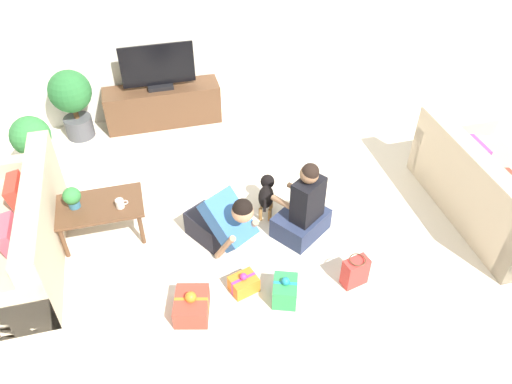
{
  "coord_description": "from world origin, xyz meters",
  "views": [
    {
      "loc": [
        -0.97,
        -3.47,
        3.66
      ],
      "look_at": [
        -0.04,
        0.15,
        0.45
      ],
      "focal_mm": 35.0,
      "sensor_mm": 36.0,
      "label": 1
    }
  ],
  "objects_px": {
    "gift_box_a": "(192,306)",
    "gift_box_c": "(285,291)",
    "sofa_left": "(12,238)",
    "sofa_right": "(490,191)",
    "person_sitting": "(304,210)",
    "gift_bag_a": "(355,272)",
    "coffee_table": "(99,209)",
    "dog": "(266,193)",
    "mug": "(120,204)",
    "tv_console": "(163,105)",
    "person_kneeling": "(222,222)",
    "tabletop_plant": "(72,197)",
    "potted_plant_corner_left": "(33,142)",
    "tv": "(158,69)",
    "potted_plant_back_left": "(72,98)",
    "gift_box_b": "(244,284)"
  },
  "relations": [
    {
      "from": "mug",
      "to": "gift_box_a",
      "type": "bearing_deg",
      "value": -65.38
    },
    {
      "from": "tv_console",
      "to": "person_kneeling",
      "type": "bearing_deg",
      "value": -82.98
    },
    {
      "from": "potted_plant_corner_left",
      "to": "gift_box_a",
      "type": "distance_m",
      "value": 2.73
    },
    {
      "from": "gift_box_a",
      "to": "tv",
      "type": "bearing_deg",
      "value": 87.78
    },
    {
      "from": "person_sitting",
      "to": "gift_bag_a",
      "type": "relative_size",
      "value": 2.83
    },
    {
      "from": "person_sitting",
      "to": "mug",
      "type": "bearing_deg",
      "value": -47.21
    },
    {
      "from": "sofa_right",
      "to": "person_sitting",
      "type": "bearing_deg",
      "value": 84.68
    },
    {
      "from": "sofa_left",
      "to": "gift_box_c",
      "type": "height_order",
      "value": "sofa_left"
    },
    {
      "from": "person_sitting",
      "to": "gift_bag_a",
      "type": "height_order",
      "value": "person_sitting"
    },
    {
      "from": "person_kneeling",
      "to": "dog",
      "type": "relative_size",
      "value": 1.66
    },
    {
      "from": "coffee_table",
      "to": "tv",
      "type": "height_order",
      "value": "tv"
    },
    {
      "from": "sofa_left",
      "to": "gift_box_c",
      "type": "relative_size",
      "value": 5.74
    },
    {
      "from": "tv_console",
      "to": "dog",
      "type": "height_order",
      "value": "tv_console"
    },
    {
      "from": "coffee_table",
      "to": "gift_box_c",
      "type": "xyz_separation_m",
      "value": [
        1.54,
        -1.22,
        -0.25
      ]
    },
    {
      "from": "tv",
      "to": "gift_box_a",
      "type": "xyz_separation_m",
      "value": [
        -0.12,
        -3.14,
        -0.67
      ]
    },
    {
      "from": "potted_plant_back_left",
      "to": "person_kneeling",
      "type": "distance_m",
      "value": 2.78
    },
    {
      "from": "potted_plant_back_left",
      "to": "gift_box_b",
      "type": "height_order",
      "value": "potted_plant_back_left"
    },
    {
      "from": "tv_console",
      "to": "tv",
      "type": "relative_size",
      "value": 1.62
    },
    {
      "from": "gift_box_c",
      "to": "gift_bag_a",
      "type": "distance_m",
      "value": 0.67
    },
    {
      "from": "sofa_right",
      "to": "gift_bag_a",
      "type": "bearing_deg",
      "value": 107.72
    },
    {
      "from": "person_sitting",
      "to": "mug",
      "type": "height_order",
      "value": "person_sitting"
    },
    {
      "from": "gift_box_a",
      "to": "gift_box_c",
      "type": "distance_m",
      "value": 0.83
    },
    {
      "from": "person_sitting",
      "to": "gift_box_a",
      "type": "bearing_deg",
      "value": -5.49
    },
    {
      "from": "potted_plant_corner_left",
      "to": "potted_plant_back_left",
      "type": "bearing_deg",
      "value": 61.98
    },
    {
      "from": "sofa_left",
      "to": "potted_plant_corner_left",
      "type": "xyz_separation_m",
      "value": [
        0.14,
        1.28,
        0.2
      ]
    },
    {
      "from": "sofa_left",
      "to": "mug",
      "type": "relative_size",
      "value": 15.43
    },
    {
      "from": "potted_plant_corner_left",
      "to": "gift_box_c",
      "type": "distance_m",
      "value": 3.26
    },
    {
      "from": "sofa_left",
      "to": "gift_box_c",
      "type": "bearing_deg",
      "value": 64.94
    },
    {
      "from": "sofa_left",
      "to": "tv_console",
      "type": "relative_size",
      "value": 1.25
    },
    {
      "from": "dog",
      "to": "mug",
      "type": "relative_size",
      "value": 4.14
    },
    {
      "from": "sofa_left",
      "to": "gift_bag_a",
      "type": "relative_size",
      "value": 5.81
    },
    {
      "from": "tabletop_plant",
      "to": "sofa_right",
      "type": "bearing_deg",
      "value": -9.29
    },
    {
      "from": "mug",
      "to": "sofa_left",
      "type": "bearing_deg",
      "value": -178.06
    },
    {
      "from": "potted_plant_corner_left",
      "to": "tv_console",
      "type": "bearing_deg",
      "value": 28.77
    },
    {
      "from": "coffee_table",
      "to": "tv_console",
      "type": "xyz_separation_m",
      "value": [
        0.83,
        1.98,
        -0.1
      ]
    },
    {
      "from": "tv",
      "to": "gift_bag_a",
      "type": "bearing_deg",
      "value": -66.56
    },
    {
      "from": "person_sitting",
      "to": "tabletop_plant",
      "type": "relative_size",
      "value": 4.04
    },
    {
      "from": "tv",
      "to": "gift_bag_a",
      "type": "distance_m",
      "value": 3.52
    },
    {
      "from": "potted_plant_back_left",
      "to": "sofa_right",
      "type": "bearing_deg",
      "value": -31.6
    },
    {
      "from": "sofa_left",
      "to": "potted_plant_back_left",
      "type": "relative_size",
      "value": 2.05
    },
    {
      "from": "dog",
      "to": "gift_box_c",
      "type": "height_order",
      "value": "dog"
    },
    {
      "from": "mug",
      "to": "gift_bag_a",
      "type": "bearing_deg",
      "value": -29.15
    },
    {
      "from": "tv_console",
      "to": "gift_box_b",
      "type": "relative_size",
      "value": 5.19
    },
    {
      "from": "mug",
      "to": "tabletop_plant",
      "type": "relative_size",
      "value": 0.54
    },
    {
      "from": "coffee_table",
      "to": "dog",
      "type": "height_order",
      "value": "coffee_table"
    },
    {
      "from": "coffee_table",
      "to": "dog",
      "type": "distance_m",
      "value": 1.69
    },
    {
      "from": "dog",
      "to": "tabletop_plant",
      "type": "distance_m",
      "value": 1.92
    },
    {
      "from": "gift_bag_a",
      "to": "person_kneeling",
      "type": "bearing_deg",
      "value": 145.76
    },
    {
      "from": "gift_box_b",
      "to": "coffee_table",
      "type": "bearing_deg",
      "value": 139.62
    },
    {
      "from": "gift_bag_a",
      "to": "tabletop_plant",
      "type": "distance_m",
      "value": 2.74
    }
  ]
}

